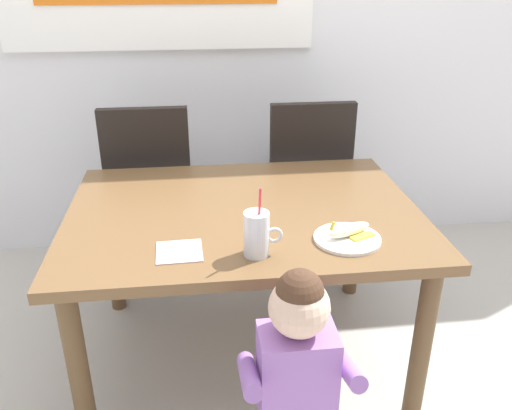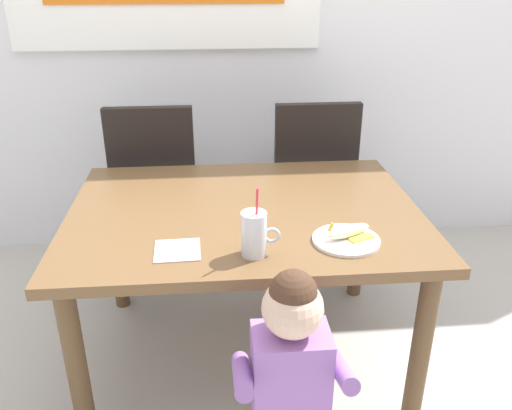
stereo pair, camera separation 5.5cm
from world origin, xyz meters
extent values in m
plane|color=#B7B2A8|center=(0.00, 0.00, 0.00)|extent=(24.00, 24.00, 0.00)
cube|color=brown|center=(0.00, 0.00, 0.69)|extent=(1.35, 1.00, 0.04)
cylinder|color=brown|center=(-0.59, -0.42, 0.33)|extent=(0.07, 0.07, 0.67)
cylinder|color=brown|center=(0.59, -0.42, 0.33)|extent=(0.07, 0.07, 0.67)
cylinder|color=brown|center=(-0.59, 0.42, 0.33)|extent=(0.07, 0.07, 0.67)
cylinder|color=brown|center=(0.59, 0.42, 0.33)|extent=(0.07, 0.07, 0.67)
cube|color=black|center=(-0.41, 0.81, 0.45)|extent=(0.44, 0.44, 0.06)
cube|color=black|center=(-0.41, 0.61, 0.72)|extent=(0.42, 0.05, 0.48)
cylinder|color=black|center=(-0.22, 1.00, 0.21)|extent=(0.04, 0.04, 0.42)
cylinder|color=black|center=(-0.60, 1.00, 0.21)|extent=(0.04, 0.04, 0.42)
cylinder|color=black|center=(-0.22, 0.62, 0.21)|extent=(0.04, 0.04, 0.42)
cylinder|color=black|center=(-0.60, 0.62, 0.21)|extent=(0.04, 0.04, 0.42)
cube|color=black|center=(0.40, 0.81, 0.45)|extent=(0.44, 0.44, 0.06)
cube|color=black|center=(0.40, 0.61, 0.72)|extent=(0.42, 0.05, 0.48)
cylinder|color=black|center=(0.59, 1.00, 0.21)|extent=(0.04, 0.04, 0.42)
cylinder|color=black|center=(0.21, 1.00, 0.21)|extent=(0.04, 0.04, 0.42)
cylinder|color=black|center=(0.59, 0.62, 0.21)|extent=(0.04, 0.04, 0.42)
cylinder|color=black|center=(0.21, 0.62, 0.21)|extent=(0.04, 0.04, 0.42)
cube|color=#9966B7|center=(0.09, -0.68, 0.49)|extent=(0.22, 0.15, 0.30)
sphere|color=beige|center=(0.09, -0.68, 0.72)|extent=(0.17, 0.17, 0.17)
sphere|color=#472D1E|center=(0.09, -0.68, 0.77)|extent=(0.13, 0.13, 0.13)
cylinder|color=#9966B7|center=(-0.05, -0.70, 0.52)|extent=(0.05, 0.24, 0.13)
cylinder|color=#9966B7|center=(0.23, -0.70, 0.52)|extent=(0.05, 0.24, 0.13)
cylinder|color=silver|center=(0.01, -0.35, 0.78)|extent=(0.08, 0.08, 0.15)
cylinder|color=beige|center=(0.01, -0.35, 0.75)|extent=(0.07, 0.07, 0.08)
torus|color=silver|center=(0.07, -0.35, 0.77)|extent=(0.06, 0.01, 0.06)
cylinder|color=#E5333F|center=(0.02, -0.36, 0.85)|extent=(0.01, 0.07, 0.21)
cylinder|color=white|center=(0.33, -0.29, 0.71)|extent=(0.23, 0.23, 0.01)
ellipsoid|color=#F4EAC6|center=(0.34, -0.28, 0.74)|extent=(0.17, 0.11, 0.04)
cube|color=yellow|center=(0.38, -0.30, 0.72)|extent=(0.10, 0.06, 0.01)
cube|color=yellow|center=(0.34, -0.24, 0.72)|extent=(0.10, 0.06, 0.01)
cylinder|color=yellow|center=(0.27, -0.31, 0.77)|extent=(0.03, 0.02, 0.03)
cube|color=silver|center=(-0.24, -0.31, 0.71)|extent=(0.16, 0.16, 0.00)
camera|label=1|loc=(-0.17, -1.83, 1.57)|focal=36.86mm
camera|label=2|loc=(-0.11, -1.83, 1.57)|focal=36.86mm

